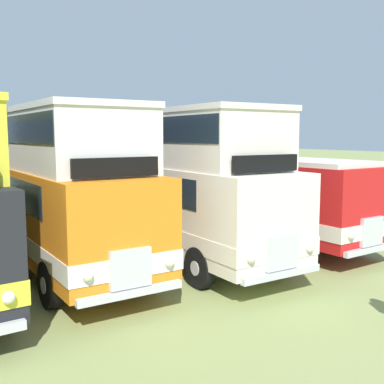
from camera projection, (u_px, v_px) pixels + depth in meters
The scene contains 3 objects.
bus_seventh_in_row at pixel (53, 181), 13.35m from camera, with size 2.63×9.86×4.49m.
bus_eighth_in_row at pixel (166, 175), 15.01m from camera, with size 2.73×10.69×4.49m.
bus_ninth_in_row at pixel (247, 190), 17.17m from camera, with size 2.81×10.56×2.99m.
Camera 1 is at (3.13, -12.86, 3.75)m, focal length 43.72 mm.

